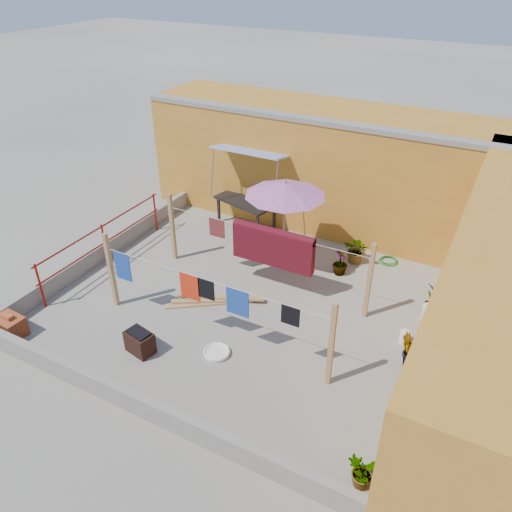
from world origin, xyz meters
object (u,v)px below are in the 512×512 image
at_px(water_jug_a, 427,312).
at_px(water_jug_b, 404,337).
at_px(outdoor_table, 246,202).
at_px(plant_back_a, 357,250).
at_px(patio_umbrella, 285,190).
at_px(green_hose, 388,261).
at_px(brick_stack, 10,326).
at_px(white_basin, 217,352).
at_px(brazier, 140,342).

relative_size(water_jug_a, water_jug_b, 1.23).
xyz_separation_m(outdoor_table, plant_back_a, (3.39, -0.40, -0.38)).
relative_size(patio_umbrella, green_hose, 4.79).
relative_size(brick_stack, white_basin, 1.15).
xyz_separation_m(water_jug_b, plant_back_a, (-1.82, 2.45, 0.22)).
bearing_deg(brazier, water_jug_b, 30.95).
bearing_deg(brazier, patio_umbrella, 74.82).
bearing_deg(patio_umbrella, plant_back_a, 32.87).
bearing_deg(white_basin, green_hose, 67.37).
bearing_deg(water_jug_a, green_hose, 125.60).
bearing_deg(brazier, green_hose, 58.41).
xyz_separation_m(outdoor_table, water_jug_a, (5.45, -1.86, -0.56)).
bearing_deg(brazier, brick_stack, -162.33).
distance_m(outdoor_table, green_hose, 4.18).
bearing_deg(white_basin, brick_stack, -159.86).
distance_m(brick_stack, plant_back_a, 8.03).
bearing_deg(water_jug_a, white_basin, -137.78).
relative_size(outdoor_table, plant_back_a, 2.67).
xyz_separation_m(patio_umbrella, brazier, (-1.12, -4.14, -1.82)).
xyz_separation_m(outdoor_table, water_jug_b, (5.21, -2.85, -0.59)).
bearing_deg(brazier, outdoor_table, 97.27).
bearing_deg(water_jug_b, brick_stack, -153.64).
bearing_deg(white_basin, water_jug_a, 42.22).
distance_m(water_jug_b, green_hose, 3.06).
height_order(patio_umbrella, white_basin, patio_umbrella).
bearing_deg(green_hose, water_jug_a, -54.40).
xyz_separation_m(patio_umbrella, green_hose, (2.29, 1.41, -2.03)).
xyz_separation_m(brick_stack, water_jug_a, (7.40, 4.54, -0.05)).
bearing_deg(outdoor_table, brick_stack, -106.91).
height_order(patio_umbrella, water_jug_b, patio_umbrella).
height_order(outdoor_table, water_jug_a, outdoor_table).
xyz_separation_m(white_basin, green_hose, (2.05, 4.93, -0.02)).
bearing_deg(green_hose, outdoor_table, -180.00).
xyz_separation_m(water_jug_a, water_jug_b, (-0.24, -1.00, -0.03)).
bearing_deg(water_jug_b, water_jug_a, 76.28).
height_order(brick_stack, white_basin, brick_stack).
height_order(outdoor_table, white_basin, outdoor_table).
bearing_deg(patio_umbrella, water_jug_b, -23.13).
distance_m(water_jug_a, plant_back_a, 2.53).
height_order(water_jug_b, plant_back_a, plant_back_a).
relative_size(green_hose, plant_back_a, 0.68).
bearing_deg(plant_back_a, white_basin, -106.27).
bearing_deg(white_basin, brazier, -155.26).
relative_size(brazier, green_hose, 1.27).
xyz_separation_m(brazier, water_jug_b, (4.50, 2.70, -0.10)).
relative_size(white_basin, plant_back_a, 0.75).
bearing_deg(patio_umbrella, white_basin, -86.11).
xyz_separation_m(green_hose, plant_back_a, (-0.73, -0.40, 0.32)).
bearing_deg(water_jug_b, patio_umbrella, 156.87).
bearing_deg(water_jug_a, brick_stack, -148.45).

